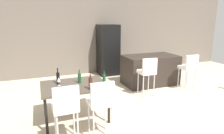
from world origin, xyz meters
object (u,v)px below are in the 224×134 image
at_px(wine_bottle_corner, 80,78).
at_px(potted_plant, 168,61).
at_px(wine_glass_left, 59,80).
at_px(bar_chair_middle, 189,66).
at_px(dining_chair_far, 101,100).
at_px(dining_table, 74,88).
at_px(wine_bottle_near, 58,78).
at_px(dining_chair_near, 66,106).
at_px(wine_bottle_middle, 104,80).
at_px(kitchen_island, 150,70).
at_px(refrigerator, 108,50).
at_px(wine_bottle_end, 91,83).
at_px(bar_chair_left, 148,71).

distance_m(wine_bottle_corner, potted_plant, 5.23).
height_order(wine_glass_left, potted_plant, wine_glass_left).
xyz_separation_m(bar_chair_middle, wine_bottle_corner, (-3.29, -0.49, 0.15)).
distance_m(dining_chair_far, potted_plant, 5.67).
xyz_separation_m(dining_table, wine_bottle_near, (-0.29, 0.18, 0.19)).
bearing_deg(dining_table, dining_chair_near, -108.67).
height_order(bar_chair_middle, wine_bottle_corner, bar_chair_middle).
bearing_deg(wine_glass_left, wine_bottle_middle, -19.37).
bearing_deg(dining_table, wine_bottle_middle, -24.91).
height_order(kitchen_island, dining_table, kitchen_island).
height_order(wine_bottle_corner, refrigerator, refrigerator).
bearing_deg(dining_chair_far, bar_chair_middle, 24.58).
xyz_separation_m(wine_bottle_middle, potted_plant, (3.90, 3.23, -0.55)).
distance_m(bar_chair_middle, wine_bottle_near, 3.73).
distance_m(bar_chair_middle, wine_bottle_middle, 2.98).
bearing_deg(wine_glass_left, potted_plant, 31.66).
height_order(refrigerator, potted_plant, refrigerator).
distance_m(dining_chair_far, wine_bottle_near, 1.20).
distance_m(dining_chair_near, refrigerator, 4.37).
distance_m(dining_table, wine_bottle_corner, 0.23).
relative_size(wine_bottle_corner, potted_plant, 0.52).
bearing_deg(wine_bottle_middle, wine_glass_left, 160.63).
distance_m(dining_chair_near, dining_chair_far, 0.58).
bearing_deg(wine_bottle_end, wine_bottle_corner, 104.41).
distance_m(wine_bottle_near, wine_bottle_end, 0.78).
xyz_separation_m(wine_bottle_middle, wine_bottle_corner, (-0.43, 0.33, -0.01)).
relative_size(bar_chair_middle, wine_glass_left, 6.03).
bearing_deg(potted_plant, dining_table, -146.33).
height_order(bar_chair_left, bar_chair_middle, same).
distance_m(dining_table, wine_bottle_middle, 0.64).
relative_size(kitchen_island, wine_bottle_near, 5.03).
xyz_separation_m(dining_table, dining_chair_far, (0.29, -0.86, 0.02)).
bearing_deg(refrigerator, bar_chair_middle, -56.01).
relative_size(wine_bottle_middle, wine_bottle_end, 1.00).
height_order(kitchen_island, wine_glass_left, kitchen_island).
height_order(bar_chair_left, wine_glass_left, bar_chair_left).
bearing_deg(kitchen_island, refrigerator, 119.03).
height_order(bar_chair_left, wine_bottle_end, bar_chair_left).
relative_size(dining_chair_far, wine_bottle_corner, 3.70).
bearing_deg(dining_chair_near, dining_table, 71.33).
bearing_deg(bar_chair_left, wine_bottle_corner, -165.52).
height_order(kitchen_island, refrigerator, refrigerator).
distance_m(kitchen_island, wine_bottle_end, 3.04).
height_order(dining_table, potted_plant, dining_table).
relative_size(wine_bottle_end, potted_plant, 0.54).
xyz_separation_m(kitchen_island, dining_chair_near, (-2.94, -2.29, 0.24)).
xyz_separation_m(kitchen_island, dining_table, (-2.65, -1.43, 0.22)).
bearing_deg(refrigerator, kitchen_island, -60.97).
height_order(bar_chair_middle, dining_chair_far, same).
relative_size(bar_chair_middle, wine_bottle_near, 3.17).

